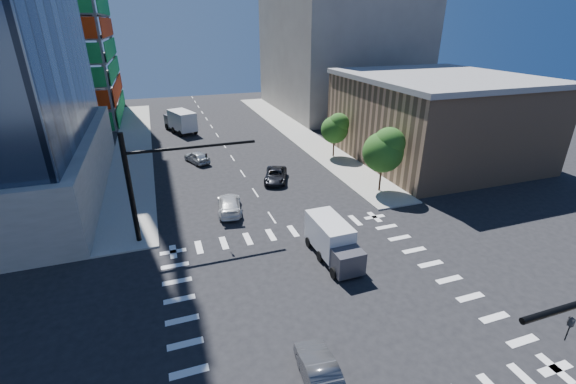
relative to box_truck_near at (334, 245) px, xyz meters
name	(u,v)px	position (x,y,z in m)	size (l,w,h in m)	color
ground	(325,298)	(-2.43, -3.92, -1.28)	(160.00, 160.00, 0.00)	black
road_markings	(325,298)	(-2.43, -3.92, -1.28)	(20.00, 20.00, 0.01)	silver
sidewalk_ne	(295,131)	(10.07, 36.08, -1.21)	(5.00, 60.00, 0.15)	gray
sidewalk_nw	(134,146)	(-14.93, 36.08, -1.21)	(5.00, 60.00, 0.15)	gray
commercial_building	(435,117)	(22.57, 18.08, 4.03)	(20.50, 22.50, 10.60)	#8E6F52
bg_building_ne	(339,36)	(24.57, 51.08, 12.72)	(24.00, 30.00, 28.00)	slate
signal_mast_nw	(149,177)	(-12.43, 7.58, 4.21)	(10.20, 0.40, 9.00)	black
tree_south	(385,149)	(10.20, 9.99, 3.41)	(4.16, 4.16, 6.82)	#382316
tree_north	(336,128)	(10.50, 21.99, 2.71)	(3.54, 3.52, 5.78)	#382316
car_nb_far	(276,175)	(0.59, 16.49, -0.58)	(2.34, 5.09, 1.41)	black
car_sb_near	(229,204)	(-5.84, 10.63, -0.52)	(2.12, 5.22, 1.52)	white
car_sb_mid	(197,157)	(-7.04, 25.82, -0.53)	(1.78, 4.43, 1.51)	#A6AAAE
car_sb_cross	(320,374)	(-5.38, -9.81, -0.53)	(1.59, 4.57, 1.51)	#4D4E52
box_truck_near	(334,245)	(0.00, 0.00, 0.00)	(2.48, 5.57, 2.90)	black
box_truck_far	(180,122)	(-7.74, 42.15, 0.29)	(4.92, 7.36, 3.56)	black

